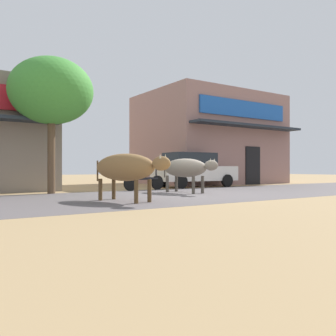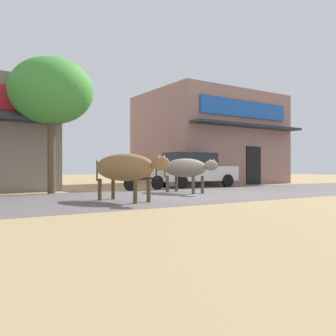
% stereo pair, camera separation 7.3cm
% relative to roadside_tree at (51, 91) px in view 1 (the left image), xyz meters
% --- Properties ---
extents(ground, '(80.00, 80.00, 0.00)m').
position_rel_roadside_tree_xyz_m(ground, '(4.01, -3.02, -3.63)').
color(ground, tan).
extents(asphalt_road, '(72.00, 6.10, 0.00)m').
position_rel_roadside_tree_xyz_m(asphalt_road, '(4.01, -3.02, -3.63)').
color(asphalt_road, '#5C5556').
rests_on(asphalt_road, ground).
extents(storefront_right_club, '(7.78, 6.88, 5.28)m').
position_rel_roadside_tree_xyz_m(storefront_right_club, '(10.67, 4.07, -0.98)').
color(storefront_right_club, '#99706A').
rests_on(storefront_right_club, ground).
extents(roadside_tree, '(2.94, 2.94, 4.83)m').
position_rel_roadside_tree_xyz_m(roadside_tree, '(0.00, 0.00, 0.00)').
color(roadside_tree, brown).
rests_on(roadside_tree, ground).
extents(parked_hatchback_car, '(4.15, 1.93, 1.64)m').
position_rel_roadside_tree_xyz_m(parked_hatchback_car, '(6.99, 0.82, -2.79)').
color(parked_hatchback_car, silver).
rests_on(parked_hatchback_car, ground).
extents(parked_motorcycle, '(1.94, 0.29, 1.05)m').
position_rel_roadside_tree_xyz_m(parked_motorcycle, '(3.73, -0.16, -3.16)').
color(parked_motorcycle, black).
rests_on(parked_motorcycle, ground).
extents(cow_near_brown, '(1.29, 2.73, 1.30)m').
position_rel_roadside_tree_xyz_m(cow_near_brown, '(0.83, -4.17, -2.71)').
color(cow_near_brown, olive).
rests_on(cow_near_brown, ground).
extents(cow_far_dark, '(0.97, 2.70, 1.26)m').
position_rel_roadside_tree_xyz_m(cow_far_dark, '(4.22, -2.32, -2.73)').
color(cow_far_dark, gray).
rests_on(cow_far_dark, ground).
extents(pedestrian_by_shop, '(0.47, 0.61, 1.61)m').
position_rel_roadside_tree_xyz_m(pedestrian_by_shop, '(11.44, 1.56, -2.68)').
color(pedestrian_by_shop, '#3F3F47').
rests_on(pedestrian_by_shop, ground).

